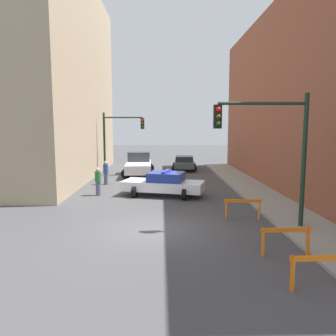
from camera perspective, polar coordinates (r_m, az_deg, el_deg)
The scene contains 13 objects.
ground_plane at distance 13.17m, azimuth -2.70°, elevation -10.67°, with size 120.00×120.00×0.00m, color #424244.
sidewalk_right at distance 14.39m, azimuth 23.18°, elevation -9.45°, with size 2.40×44.00×0.12m.
building_corner_left at distance 29.49m, azimuth -26.75°, elevation 13.53°, with size 14.00×20.00×15.35m.
traffic_light_near at distance 13.29m, azimuth 18.11°, elevation 4.65°, with size 3.64×0.35×5.20m.
traffic_light_far at distance 27.74m, azimuth -8.81°, elevation 5.79°, with size 3.44×0.35×5.20m.
police_car at distance 19.19m, azimuth -0.74°, elevation -2.75°, with size 5.02×3.11×1.52m.
white_truck at distance 27.51m, azimuth -5.13°, elevation 0.63°, with size 2.77×5.47×1.90m.
parked_car_near at distance 30.75m, azimuth 2.85°, elevation 0.92°, with size 2.47×4.41×1.31m.
pedestrian_crossing at distance 19.70m, azimuth -12.10°, elevation -2.24°, with size 0.39×0.39×1.66m.
pedestrian_corner at distance 23.30m, azimuth -10.79°, elevation -0.77°, with size 0.50×0.50×1.66m.
barrier_front at distance 9.24m, azimuth 25.12°, elevation -15.26°, with size 1.60×0.22×0.90m.
barrier_mid at distance 11.13m, azimuth 19.82°, elevation -11.16°, with size 1.60×0.20×0.90m.
barrier_back at distance 14.74m, azimuth 12.88°, elevation -6.42°, with size 1.60×0.25×0.90m.
Camera 1 is at (0.35, -12.53, 4.04)m, focal length 35.00 mm.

